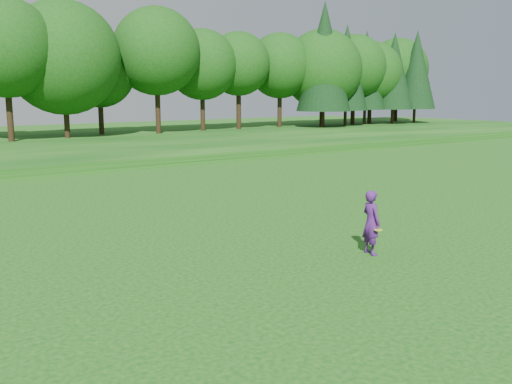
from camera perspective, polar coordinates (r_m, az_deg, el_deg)
ground at (r=14.73m, az=-2.32°, el=-7.65°), size 140.00×140.00×0.00m
walking_path at (r=32.89m, az=-22.36°, el=1.44°), size 130.00×1.60×0.04m
woman at (r=16.09m, az=11.44°, el=-3.00°), size 0.55×0.79×1.80m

